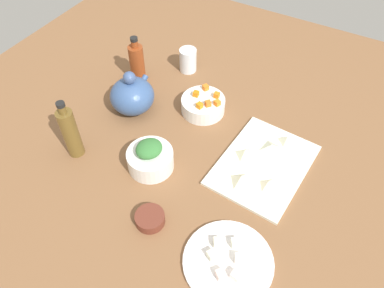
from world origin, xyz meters
The scene contains 28 objects.
tabletop centered at (0.00, 0.00, 1.50)cm, with size 190.00×190.00×3.00cm, color brown.
cutting_board centered at (6.82, -21.41, 3.50)cm, with size 33.21×24.68×1.00cm, color white.
plate_tofu centered at (-26.68, -25.63, 3.60)cm, with size 23.12×23.12×1.20cm, color white.
bowl_greens centered at (-10.26, 8.65, 6.13)cm, with size 14.05×14.05×6.25cm, color white.
bowl_carrots centered at (19.40, 6.58, 5.60)cm, with size 15.17×15.17×5.21cm, color white.
bowl_small_side centered at (-26.47, -1.87, 4.50)cm, with size 8.18×8.18×3.00cm, color brown.
teapot centered at (8.14, 28.10, 9.34)cm, with size 16.75×15.09×16.08cm.
bottle_0 centered at (-17.16, 32.39, 12.12)cm, with size 5.01×5.01×21.06cm.
bottle_1 centered at (22.75, 36.21, 10.68)cm, with size 5.40×5.40×18.19cm.
drinking_glass_0 centered at (37.04, 22.76, 7.55)cm, with size 6.59×6.59×9.09cm, color white.
carrot_cube_0 centered at (19.33, 1.24, 9.11)cm, with size 1.80×1.80×1.80cm, color orange.
carrot_cube_1 centered at (15.28, 5.77, 9.11)cm, with size 1.80×1.80×1.80cm, color orange.
carrot_cube_2 centered at (24.44, 8.39, 9.11)cm, with size 1.80×1.80×1.80cm, color orange.
carrot_cube_3 centered at (22.75, 3.18, 9.11)cm, with size 1.80×1.80×1.80cm, color orange.
carrot_cube_4 centered at (19.86, 9.68, 9.11)cm, with size 1.80×1.80×1.80cm, color orange.
carrot_cube_5 centered at (17.52, 3.77, 9.11)cm, with size 1.80×1.80×1.80cm, color orange.
chopped_greens_mound centered at (-10.26, 8.65, 11.26)cm, with size 8.17×7.44×4.02cm, color #357336.
tofu_cube_0 centered at (-29.60, -28.96, 5.30)cm, with size 2.20×2.20×2.20cm, color white.
tofu_cube_1 centered at (-27.76, -21.53, 5.30)cm, with size 2.20×2.20×2.20cm, color white.
tofu_cube_2 centered at (-25.23, -27.86, 5.30)cm, with size 2.20×2.20×2.20cm, color white.
tofu_cube_3 centered at (-21.86, -25.25, 5.30)cm, with size 2.20×2.20×2.20cm, color white.
tofu_cube_4 centered at (-31.17, -25.67, 5.30)cm, with size 2.20×2.20×2.20cm, color #FCDED1.
tofu_cube_5 centered at (-24.02, -21.25, 5.30)cm, with size 2.20×2.20×2.20cm, color #ECECC9.
dumpling_0 centered at (-0.13, -25.51, 5.04)cm, with size 4.39×3.80×2.09cm, color beige.
dumpling_1 centered at (13.37, -21.20, 5.15)cm, with size 5.81×5.63×2.31cm, color beige.
dumpling_2 centered at (18.90, -24.33, 5.32)cm, with size 4.29×3.85×2.65cm, color beige.
dumpling_3 centered at (7.08, -14.91, 5.26)cm, with size 4.75×4.47×2.52cm, color beige.
dumpling_4 centered at (-2.67, -18.04, 5.41)cm, with size 5.28×5.10×2.83cm, color beige.
Camera 1 is at (-66.26, -37.56, 94.47)cm, focal length 35.15 mm.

